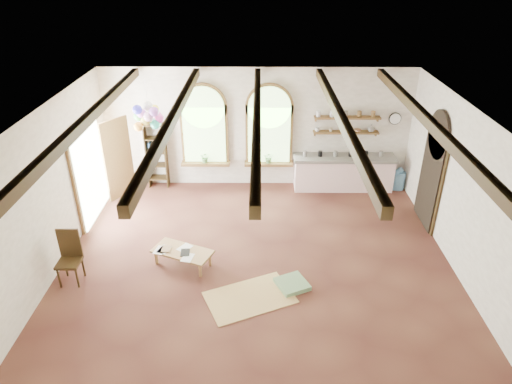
{
  "coord_description": "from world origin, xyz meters",
  "views": [
    {
      "loc": [
        0.05,
        -7.85,
        5.74
      ],
      "look_at": [
        -0.02,
        0.6,
        1.25
      ],
      "focal_mm": 32.0,
      "sensor_mm": 36.0,
      "label": 1
    }
  ],
  "objects_px": {
    "kitchen_counter": "(343,172)",
    "coffee_table": "(182,252)",
    "side_chair": "(71,268)",
    "balloon_cluster": "(149,117)"
  },
  "relations": [
    {
      "from": "side_chair",
      "to": "balloon_cluster",
      "type": "height_order",
      "value": "balloon_cluster"
    },
    {
      "from": "kitchen_counter",
      "to": "side_chair",
      "type": "height_order",
      "value": "side_chair"
    },
    {
      "from": "coffee_table",
      "to": "side_chair",
      "type": "relative_size",
      "value": 1.23
    },
    {
      "from": "coffee_table",
      "to": "side_chair",
      "type": "height_order",
      "value": "side_chair"
    },
    {
      "from": "kitchen_counter",
      "to": "coffee_table",
      "type": "distance_m",
      "value": 5.15
    },
    {
      "from": "coffee_table",
      "to": "side_chair",
      "type": "distance_m",
      "value": 2.15
    },
    {
      "from": "kitchen_counter",
      "to": "side_chair",
      "type": "xyz_separation_m",
      "value": [
        -5.9,
        -3.98,
        -0.16
      ]
    },
    {
      "from": "coffee_table",
      "to": "balloon_cluster",
      "type": "xyz_separation_m",
      "value": [
        -1.01,
        2.52,
        2.03
      ]
    },
    {
      "from": "kitchen_counter",
      "to": "coffee_table",
      "type": "bearing_deg",
      "value": -137.88
    },
    {
      "from": "side_chair",
      "to": "balloon_cluster",
      "type": "bearing_deg",
      "value": 70.77
    }
  ]
}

